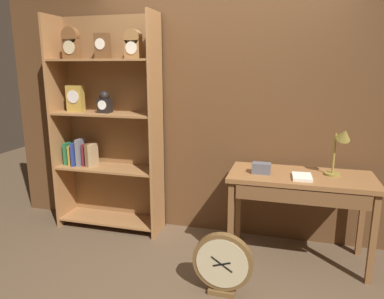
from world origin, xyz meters
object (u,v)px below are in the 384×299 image
open_repair_manual (302,177)px  desk_lamp (341,144)px  round_clock_large (223,264)px  bookshelf (105,122)px  workbench (300,187)px  toolbox_small (261,168)px

open_repair_manual → desk_lamp: bearing=20.5°
open_repair_manual → round_clock_large: size_ratio=0.43×
bookshelf → desk_lamp: 2.33m
workbench → open_repair_manual: bearing=-87.1°
bookshelf → open_repair_manual: bearing=-9.0°
workbench → desk_lamp: (0.31, 0.05, 0.40)m
workbench → desk_lamp: bearing=9.3°
toolbox_small → open_repair_manual: bearing=-8.7°
toolbox_small → bookshelf: bearing=170.9°
open_repair_manual → round_clock_large: (-0.57, -0.59, -0.57)m
workbench → open_repair_manual: size_ratio=5.70×
workbench → round_clock_large: 0.99m
round_clock_large → bookshelf: bearing=147.8°
workbench → open_repair_manual: open_repair_manual is taller
desk_lamp → toolbox_small: (-0.65, -0.08, -0.24)m
bookshelf → toolbox_small: (1.67, -0.27, -0.30)m
open_repair_manual → workbench: bearing=90.0°
toolbox_small → round_clock_large: toolbox_small is taller
desk_lamp → round_clock_large: size_ratio=0.87×
open_repair_manual → toolbox_small: bearing=168.4°
bookshelf → desk_lamp: size_ratio=5.10×
bookshelf → workbench: 2.08m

